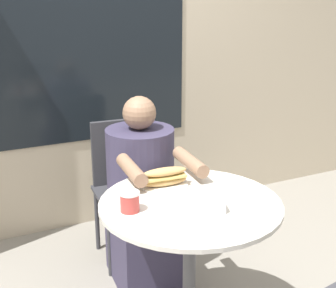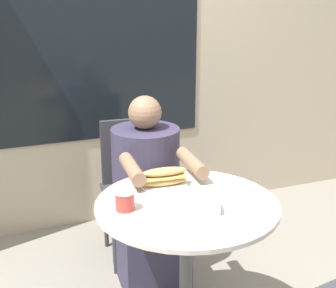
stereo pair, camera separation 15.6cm
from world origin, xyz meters
name	(u,v)px [view 1 (the left image)]	position (x,y,z in m)	size (l,w,h in m)	color
storefront_wall	(86,28)	(0.00, 1.48, 1.40)	(8.00, 0.09, 2.80)	#B7A88E
cafe_table	(190,241)	(0.00, 0.00, 0.56)	(0.80, 0.80, 0.76)	beige
diner_chair	(123,176)	(0.04, 0.95, 0.52)	(0.41, 0.41, 0.87)	#333338
seated_diner	(143,206)	(0.03, 0.60, 0.47)	(0.42, 0.70, 1.10)	#38334C
sandwich_on_plate	(165,179)	(-0.03, 0.20, 0.80)	(0.22, 0.22, 0.09)	white
drink_cup	(130,201)	(-0.27, 0.03, 0.80)	(0.08, 0.08, 0.09)	#B73D38
napkin_box	(213,204)	(0.05, -0.11, 0.79)	(0.11, 0.11, 0.06)	silver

